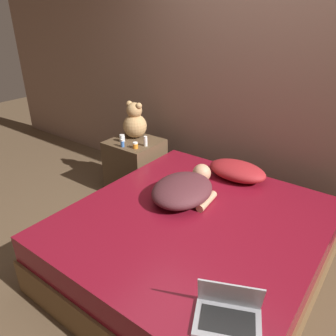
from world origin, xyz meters
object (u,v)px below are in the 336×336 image
object	(u,v)px
person_lying	(185,188)
bottle_clear	(122,138)
teddy_bear	(135,122)
bottle_blue	(122,143)
bottle_white	(146,141)
pillow	(237,171)
laptop	(228,312)
bottle_orange	(135,145)

from	to	relation	value
person_lying	bottle_clear	size ratio (longest dim) A/B	9.94
bottle_clear	teddy_bear	bearing A→B (deg)	82.79
teddy_bear	bottle_blue	size ratio (longest dim) A/B	4.90
person_lying	bottle_clear	distance (m)	1.14
bottle_blue	bottle_white	size ratio (longest dim) A/B	0.77
bottle_clear	bottle_white	xyz separation A→B (m)	(0.27, 0.05, 0.01)
person_lying	bottle_blue	size ratio (longest dim) A/B	9.19
pillow	laptop	size ratio (longest dim) A/B	1.36
bottle_orange	bottle_blue	distance (m)	0.14
bottle_blue	bottle_clear	bearing A→B (deg)	135.07
person_lying	bottle_clear	world-z (taller)	bottle_clear
pillow	bottle_clear	distance (m)	1.25
teddy_bear	bottle_clear	distance (m)	0.22
pillow	bottle_clear	world-z (taller)	bottle_clear
laptop	bottle_white	xyz separation A→B (m)	(-1.58, 1.27, 0.10)
pillow	bottle_orange	distance (m)	1.03
laptop	bottle_orange	size ratio (longest dim) A/B	6.08
laptop	teddy_bear	world-z (taller)	teddy_bear
teddy_bear	bottle_white	distance (m)	0.31
person_lying	bottle_white	xyz separation A→B (m)	(-0.78, 0.46, 0.06)
pillow	bottle_clear	size ratio (longest dim) A/B	7.03
laptop	pillow	bearing A→B (deg)	90.39
teddy_bear	bottle_white	size ratio (longest dim) A/B	3.77
bottle_white	laptop	bearing A→B (deg)	-38.61
bottle_clear	bottle_blue	size ratio (longest dim) A/B	0.93
laptop	bottle_orange	xyz separation A→B (m)	(-1.63, 1.16, 0.08)
teddy_bear	bottle_blue	bearing A→B (deg)	-74.08
bottle_orange	person_lying	bearing A→B (deg)	-23.15
person_lying	laptop	distance (m)	1.13
laptop	bottle_blue	size ratio (longest dim) A/B	4.77
person_lying	bottle_orange	bearing A→B (deg)	150.95
person_lying	bottle_white	distance (m)	0.91
person_lying	bottle_orange	distance (m)	0.90
laptop	teddy_bear	size ratio (longest dim) A/B	0.97
bottle_orange	bottle_white	size ratio (longest dim) A/B	0.60
laptop	bottle_clear	bearing A→B (deg)	122.77
laptop	bottle_white	bearing A→B (deg)	117.29
bottle_clear	laptop	bearing A→B (deg)	-33.12
person_lying	bottle_blue	world-z (taller)	bottle_blue
bottle_blue	bottle_orange	bearing A→B (deg)	21.03
teddy_bear	bottle_orange	size ratio (longest dim) A/B	6.24
bottle_orange	bottle_clear	size ratio (longest dim) A/B	0.85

